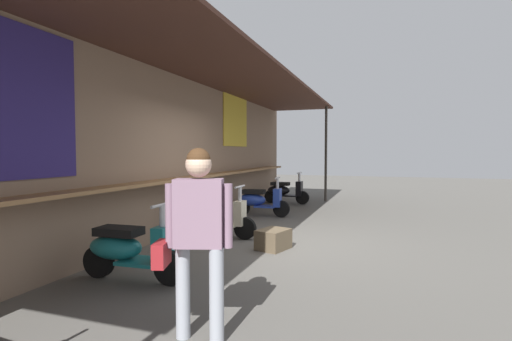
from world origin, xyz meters
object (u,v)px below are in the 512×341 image
scooter_blue (258,200)px  scooter_teal (128,249)px  merchandise_crate (273,239)px  scooter_black (284,191)px  shopper_with_handbag (197,225)px  scooter_cream (215,216)px

scooter_blue → scooter_teal: bearing=-93.3°
scooter_teal → merchandise_crate: 2.39m
scooter_teal → merchandise_crate: scooter_teal is taller
scooter_black → shopper_with_handbag: shopper_with_handbag is taller
scooter_cream → scooter_black: bearing=88.6°
scooter_black → scooter_teal: bearing=-88.1°
scooter_cream → merchandise_crate: scooter_cream is taller
scooter_teal → scooter_blue: same height
scooter_teal → scooter_blue: size_ratio=1.00×
scooter_teal → scooter_cream: (2.49, 0.00, 0.00)m
shopper_with_handbag → merchandise_crate: size_ratio=3.11×
scooter_blue → shopper_with_handbag: shopper_with_handbag is taller
scooter_blue → shopper_with_handbag: (-5.98, -1.50, 0.58)m
scooter_teal → scooter_cream: size_ratio=1.00×
scooter_blue → scooter_black: (2.45, 0.00, 0.00)m
scooter_cream → scooter_blue: 2.45m
scooter_cream → scooter_blue: size_ratio=1.00×
scooter_cream → scooter_black: same height
shopper_with_handbag → merchandise_crate: shopper_with_handbag is taller
scooter_teal → scooter_black: bearing=87.0°
scooter_blue → merchandise_crate: scooter_blue is taller
scooter_black → merchandise_crate: 5.52m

